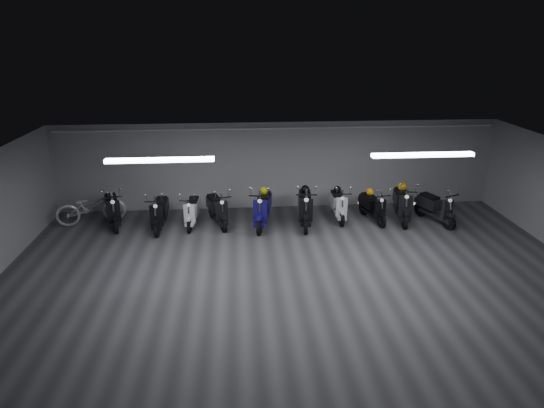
{
  "coord_description": "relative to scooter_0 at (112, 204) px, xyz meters",
  "views": [
    {
      "loc": [
        -1.25,
        -8.87,
        5.39
      ],
      "look_at": [
        -0.39,
        2.5,
        1.05
      ],
      "focal_mm": 29.82,
      "sensor_mm": 36.0,
      "label": 1
    }
  ],
  "objects": [
    {
      "name": "helmet_4",
      "position": [
        8.69,
        0.0,
        0.34
      ],
      "size": [
        0.29,
        0.29,
        0.29
      ],
      "primitive_type": "sphere",
      "color": "#B97E0A",
      "rests_on": "scooter_8"
    },
    {
      "name": "scooter_1",
      "position": [
        1.41,
        -0.33,
        -0.02
      ],
      "size": [
        0.63,
        1.77,
        1.31
      ],
      "primitive_type": null,
      "rotation": [
        0.0,
        0.0,
        -0.02
      ],
      "color": "black",
      "rests_on": "floor"
    },
    {
      "name": "back_wall",
      "position": [
        4.99,
        1.19,
        0.72
      ],
      "size": [
        14.0,
        0.01,
        2.8
      ],
      "primitive_type": "cube",
      "color": "#959597",
      "rests_on": "ground"
    },
    {
      "name": "helmet_3",
      "position": [
        5.69,
        -0.1,
        0.35
      ],
      "size": [
        0.25,
        0.25,
        0.25
      ],
      "primitive_type": "sphere",
      "color": "black",
      "rests_on": "scooter_5"
    },
    {
      "name": "scooter_3",
      "position": [
        3.07,
        -0.18,
        -0.03
      ],
      "size": [
        1.11,
        1.83,
        1.3
      ],
      "primitive_type": null,
      "rotation": [
        0.0,
        0.0,
        0.33
      ],
      "color": "black",
      "rests_on": "floor"
    },
    {
      "name": "scooter_0",
      "position": [
        0.0,
        0.0,
        0.0
      ],
      "size": [
        1.15,
        1.91,
        1.35
      ],
      "primitive_type": null,
      "rotation": [
        0.0,
        0.0,
        0.33
      ],
      "color": "black",
      "rests_on": "floor"
    },
    {
      "name": "bicycle",
      "position": [
        -0.7,
        0.25,
        -0.04
      ],
      "size": [
        2.08,
        1.22,
        1.27
      ],
      "primitive_type": "imported",
      "rotation": [
        0.0,
        0.0,
        1.86
      ],
      "color": "white",
      "rests_on": "floor"
    },
    {
      "name": "scooter_8",
      "position": [
        8.64,
        -0.26,
        0.03
      ],
      "size": [
        0.94,
        1.96,
        1.4
      ],
      "primitive_type": null,
      "rotation": [
        0.0,
        0.0,
        -0.17
      ],
      "color": "black",
      "rests_on": "floor"
    },
    {
      "name": "ceiling",
      "position": [
        4.99,
        -3.81,
        2.13
      ],
      "size": [
        14.0,
        10.0,
        0.01
      ],
      "primitive_type": "cube",
      "color": "gray",
      "rests_on": "ground"
    },
    {
      "name": "scooter_4",
      "position": [
        4.41,
        -0.36,
        0.04
      ],
      "size": [
        1.02,
        2.02,
        1.44
      ],
      "primitive_type": null,
      "rotation": [
        0.0,
        0.0,
        -0.2
      ],
      "color": "navy",
      "rests_on": "floor"
    },
    {
      "name": "scooter_5",
      "position": [
        5.66,
        -0.37,
        0.05
      ],
      "size": [
        0.85,
        2.01,
        1.46
      ],
      "primitive_type": null,
      "rotation": [
        0.0,
        0.0,
        -0.1
      ],
      "color": "black",
      "rests_on": "floor"
    },
    {
      "name": "fluor_strip_right",
      "position": [
        7.99,
        -2.81,
        2.06
      ],
      "size": [
        2.4,
        0.18,
        0.08
      ],
      "primitive_type": "cube",
      "color": "white",
      "rests_on": "ceiling"
    },
    {
      "name": "helmet_0",
      "position": [
        7.69,
        -0.01,
        0.19
      ],
      "size": [
        0.23,
        0.23,
        0.23
      ],
      "primitive_type": "sphere",
      "color": "orange",
      "rests_on": "scooter_7"
    },
    {
      "name": "scooter_9",
      "position": [
        9.58,
        -0.51,
        -0.03
      ],
      "size": [
        1.17,
        1.81,
        1.28
      ],
      "primitive_type": null,
      "rotation": [
        0.0,
        0.0,
        0.38
      ],
      "color": "black",
      "rests_on": "floor"
    },
    {
      "name": "scooter_6",
      "position": [
        6.74,
        -0.02,
        -0.05
      ],
      "size": [
        0.57,
        1.68,
        1.25
      ],
      "primitive_type": null,
      "rotation": [
        0.0,
        0.0,
        -0.0
      ],
      "color": "white",
      "rests_on": "floor"
    },
    {
      "name": "scooter_7",
      "position": [
        7.75,
        -0.23,
        -0.07
      ],
      "size": [
        0.91,
        1.71,
        1.21
      ],
      "primitive_type": null,
      "rotation": [
        0.0,
        0.0,
        0.24
      ],
      "color": "black",
      "rests_on": "floor"
    },
    {
      "name": "scooter_2",
      "position": [
        2.32,
        -0.16,
        -0.08
      ],
      "size": [
        0.66,
        1.65,
        1.2
      ],
      "primitive_type": null,
      "rotation": [
        0.0,
        0.0,
        -0.08
      ],
      "color": "white",
      "rests_on": "floor"
    },
    {
      "name": "fluor_strip_left",
      "position": [
        1.99,
        -2.81,
        2.06
      ],
      "size": [
        2.4,
        0.18,
        0.08
      ],
      "primitive_type": "cube",
      "color": "white",
      "rests_on": "ceiling"
    },
    {
      "name": "conduit",
      "position": [
        4.99,
        1.11,
        1.94
      ],
      "size": [
        13.6,
        0.05,
        0.05
      ],
      "primitive_type": "cylinder",
      "rotation": [
        0.0,
        1.57,
        0.0
      ],
      "color": "white",
      "rests_on": "back_wall"
    },
    {
      "name": "floor",
      "position": [
        4.99,
        -3.81,
        -0.68
      ],
      "size": [
        14.0,
        10.0,
        0.01
      ],
      "primitive_type": "cube",
      "color": "#3E3E41",
      "rests_on": "ground"
    },
    {
      "name": "helmet_2",
      "position": [
        4.46,
        -0.09,
        0.34
      ],
      "size": [
        0.24,
        0.24,
        0.24
      ],
      "primitive_type": "sphere",
      "color": "#BDC60B",
      "rests_on": "scooter_4"
    },
    {
      "name": "helmet_1",
      "position": [
        6.74,
        0.21,
        0.21
      ],
      "size": [
        0.23,
        0.23,
        0.23
      ],
      "primitive_type": "sphere",
      "color": "black",
      "rests_on": "scooter_6"
    }
  ]
}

